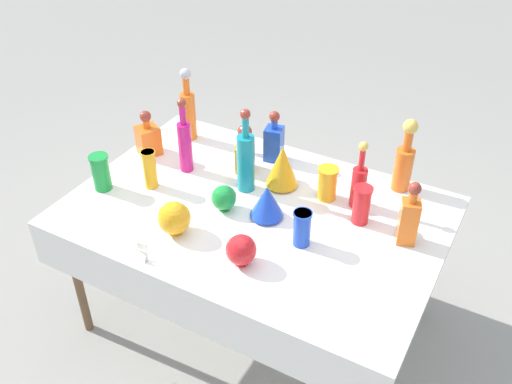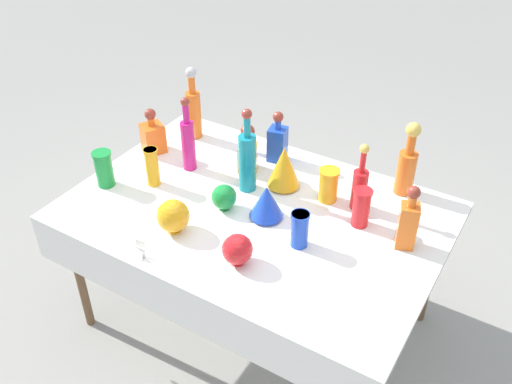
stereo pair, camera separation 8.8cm
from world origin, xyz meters
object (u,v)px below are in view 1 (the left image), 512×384
(tall_bottle_1, at_px, (185,142))
(round_bowl_2, at_px, (241,250))
(square_decanter_1, at_px, (409,217))
(square_decanter_3, at_px, (274,140))
(slender_vase_0, at_px, (101,171))
(round_bowl_1, at_px, (174,218))
(slender_vase_2, at_px, (150,168))
(tall_bottle_4, at_px, (188,110))
(tall_bottle_2, at_px, (246,159))
(square_decanter_2, at_px, (245,151))
(slender_vase_3, at_px, (302,227))
(fluted_vase_0, at_px, (282,166))
(fluted_vase_1, at_px, (267,201))
(tall_bottle_0, at_px, (359,183))
(tall_bottle_3, at_px, (404,161))
(slender_vase_4, at_px, (362,204))
(slender_vase_1, at_px, (327,182))
(square_decanter_0, at_px, (148,138))
(round_bowl_0, at_px, (224,198))

(tall_bottle_1, bearing_deg, round_bowl_2, -38.29)
(square_decanter_1, relative_size, square_decanter_3, 1.10)
(slender_vase_0, bearing_deg, round_bowl_1, -11.81)
(square_decanter_3, relative_size, slender_vase_2, 1.40)
(tall_bottle_4, height_order, square_decanter_1, tall_bottle_4)
(round_bowl_2, bearing_deg, square_decanter_3, 108.13)
(tall_bottle_2, relative_size, round_bowl_2, 3.15)
(round_bowl_2, bearing_deg, tall_bottle_2, 117.65)
(square_decanter_2, relative_size, slender_vase_3, 1.55)
(tall_bottle_4, xyz_separation_m, fluted_vase_0, (0.66, -0.17, -0.05))
(fluted_vase_1, bearing_deg, tall_bottle_0, 41.12)
(tall_bottle_0, xyz_separation_m, slender_vase_2, (-0.93, -0.34, -0.02))
(tall_bottle_1, relative_size, square_decanter_3, 1.44)
(fluted_vase_0, relative_size, fluted_vase_1, 1.34)
(tall_bottle_3, distance_m, slender_vase_3, 0.66)
(tall_bottle_0, bearing_deg, tall_bottle_1, -170.98)
(slender_vase_4, distance_m, fluted_vase_1, 0.42)
(tall_bottle_1, xyz_separation_m, slender_vase_0, (-0.26, -0.33, -0.06))
(tall_bottle_2, height_order, square_decanter_2, tall_bottle_2)
(slender_vase_2, bearing_deg, round_bowl_2, -21.64)
(slender_vase_0, height_order, slender_vase_3, slender_vase_0)
(tall_bottle_3, height_order, square_decanter_2, tall_bottle_3)
(slender_vase_0, bearing_deg, slender_vase_3, 5.38)
(square_decanter_1, height_order, fluted_vase_1, square_decanter_1)
(tall_bottle_3, bearing_deg, fluted_vase_0, -153.22)
(square_decanter_3, xyz_separation_m, round_bowl_2, (0.25, -0.77, -0.04))
(slender_vase_1, distance_m, slender_vase_2, 0.85)
(square_decanter_0, bearing_deg, round_bowl_2, -30.40)
(square_decanter_0, height_order, square_decanter_3, square_decanter_3)
(slender_vase_3, bearing_deg, fluted_vase_0, 127.86)
(tall_bottle_1, distance_m, slender_vase_0, 0.43)
(tall_bottle_3, distance_m, tall_bottle_4, 1.18)
(tall_bottle_2, height_order, round_bowl_2, tall_bottle_2)
(tall_bottle_0, height_order, square_decanter_0, tall_bottle_0)
(slender_vase_0, distance_m, fluted_vase_1, 0.83)
(slender_vase_3, height_order, round_bowl_0, slender_vase_3)
(round_bowl_2, bearing_deg, tall_bottle_3, 63.91)
(tall_bottle_0, xyz_separation_m, round_bowl_2, (-0.27, -0.61, -0.05))
(square_decanter_2, relative_size, round_bowl_1, 1.67)
(slender_vase_2, bearing_deg, tall_bottle_1, 72.27)
(tall_bottle_1, relative_size, square_decanter_0, 1.59)
(slender_vase_0, relative_size, fluted_vase_0, 0.83)
(tall_bottle_2, distance_m, slender_vase_1, 0.40)
(tall_bottle_1, height_order, round_bowl_1, tall_bottle_1)
(slender_vase_3, xyz_separation_m, fluted_vase_0, (-0.27, 0.35, 0.03))
(tall_bottle_4, height_order, square_decanter_3, tall_bottle_4)
(square_decanter_2, relative_size, slender_vase_1, 1.56)
(slender_vase_1, distance_m, round_bowl_1, 0.74)
(tall_bottle_4, distance_m, square_decanter_3, 0.51)
(round_bowl_1, bearing_deg, tall_bottle_2, 76.58)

